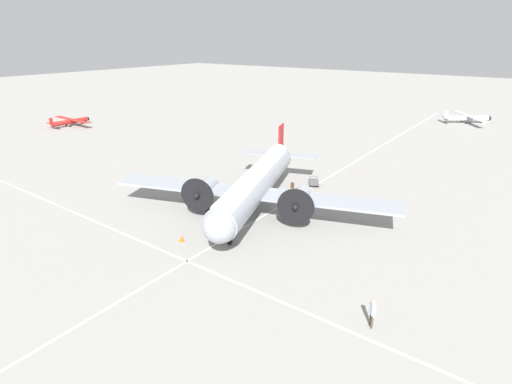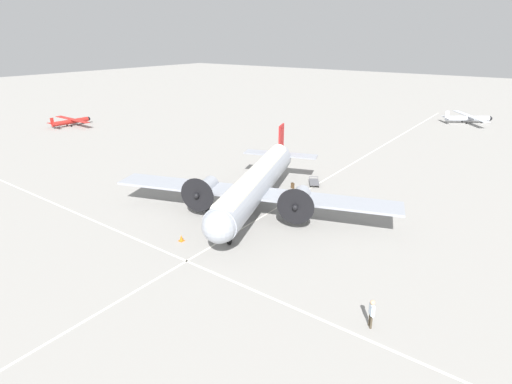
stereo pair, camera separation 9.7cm
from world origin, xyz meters
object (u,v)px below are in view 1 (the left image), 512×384
(airliner_main, at_px, (255,184))
(suitcase_near_door, at_px, (292,186))
(baggage_cart, at_px, (314,182))
(traffic_cone, at_px, (182,238))
(crew_foreground, at_px, (372,311))
(light_aircraft_taxiing, at_px, (468,118))
(light_aircraft_distant, at_px, (71,121))

(airliner_main, relative_size, suitcase_near_door, 38.34)
(suitcase_near_door, bearing_deg, baggage_cart, 61.06)
(suitcase_near_door, distance_m, baggage_cart, 2.54)
(airliner_main, distance_m, traffic_cone, 8.03)
(crew_foreground, height_order, light_aircraft_taxiing, light_aircraft_taxiing)
(airliner_main, height_order, light_aircraft_distant, airliner_main)
(crew_foreground, height_order, suitcase_near_door, crew_foreground)
(suitcase_near_door, distance_m, light_aircraft_taxiing, 46.79)
(crew_foreground, distance_m, suitcase_near_door, 20.64)
(baggage_cart, distance_m, light_aircraft_distant, 47.38)
(crew_foreground, height_order, baggage_cart, crew_foreground)
(airliner_main, xyz_separation_m, suitcase_near_door, (-0.24, 6.74, -2.20))
(airliner_main, height_order, traffic_cone, airliner_main)
(airliner_main, relative_size, baggage_cart, 10.49)
(crew_foreground, distance_m, light_aircraft_taxiing, 61.55)
(suitcase_near_door, bearing_deg, light_aircraft_taxiing, 80.04)
(baggage_cart, relative_size, light_aircraft_taxiing, 0.23)
(suitcase_near_door, relative_size, light_aircraft_taxiing, 0.06)
(crew_foreground, bearing_deg, light_aircraft_distant, -147.28)
(suitcase_near_door, xyz_separation_m, baggage_cart, (1.23, 2.23, -0.02))
(airliner_main, relative_size, crew_foreground, 14.19)
(baggage_cart, relative_size, traffic_cone, 4.54)
(baggage_cart, bearing_deg, light_aircraft_taxiing, 138.75)
(traffic_cone, bearing_deg, baggage_cart, 82.53)
(airliner_main, relative_size, light_aircraft_distant, 2.51)
(airliner_main, distance_m, baggage_cart, 9.29)
(crew_foreground, distance_m, traffic_cone, 14.93)
(light_aircraft_taxiing, xyz_separation_m, traffic_cone, (-9.04, -60.44, -0.63))
(crew_foreground, xyz_separation_m, baggage_cart, (-12.72, 17.42, -0.75))
(crew_foreground, distance_m, baggage_cart, 21.58)
(suitcase_near_door, height_order, baggage_cart, suitcase_near_door)
(baggage_cart, xyz_separation_m, light_aircraft_distant, (-47.36, 1.47, 0.51))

